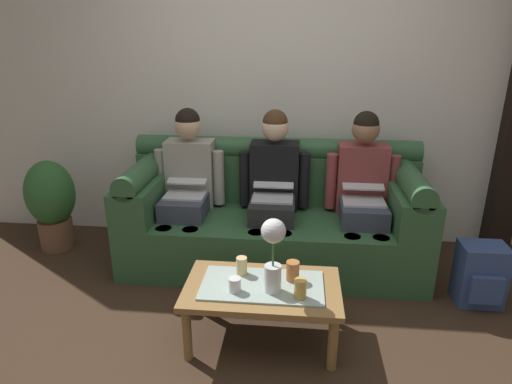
% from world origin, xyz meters
% --- Properties ---
extents(ground_plane, '(14.00, 14.00, 0.00)m').
position_xyz_m(ground_plane, '(0.00, 0.00, 0.00)').
color(ground_plane, '#382619').
extents(back_wall_patterned, '(6.00, 0.12, 2.90)m').
position_xyz_m(back_wall_patterned, '(0.00, 1.70, 1.45)').
color(back_wall_patterned, silver).
rests_on(back_wall_patterned, ground_plane).
extents(couch, '(2.31, 0.88, 0.96)m').
position_xyz_m(couch, '(0.00, 1.17, 0.37)').
color(couch, '#2D5633').
rests_on(couch, ground_plane).
extents(person_left, '(0.56, 0.67, 1.22)m').
position_xyz_m(person_left, '(-0.68, 1.17, 0.66)').
color(person_left, '#383D4C').
rests_on(person_left, ground_plane).
extents(person_middle, '(0.56, 0.67, 1.22)m').
position_xyz_m(person_middle, '(0.00, 1.17, 0.66)').
color(person_middle, '#232326').
rests_on(person_middle, ground_plane).
extents(person_right, '(0.56, 0.67, 1.22)m').
position_xyz_m(person_right, '(0.68, 1.17, 0.66)').
color(person_right, '#383D4C').
rests_on(person_right, ground_plane).
extents(coffee_table, '(0.92, 0.54, 0.38)m').
position_xyz_m(coffee_table, '(0.00, 0.15, 0.32)').
color(coffee_table, olive).
rests_on(coffee_table, ground_plane).
extents(flower_vase, '(0.14, 0.14, 0.45)m').
position_xyz_m(flower_vase, '(0.06, 0.09, 0.65)').
color(flower_vase, silver).
rests_on(flower_vase, coffee_table).
extents(cup_near_left, '(0.07, 0.07, 0.08)m').
position_xyz_m(cup_near_left, '(-0.15, 0.07, 0.42)').
color(cup_near_left, silver).
rests_on(cup_near_left, coffee_table).
extents(cup_near_right, '(0.08, 0.08, 0.12)m').
position_xyz_m(cup_near_right, '(0.18, 0.22, 0.44)').
color(cup_near_right, '#B26633').
rests_on(cup_near_right, coffee_table).
extents(cup_far_center, '(0.07, 0.07, 0.11)m').
position_xyz_m(cup_far_center, '(0.22, 0.04, 0.44)').
color(cup_far_center, gold).
rests_on(cup_far_center, coffee_table).
extents(cup_far_left, '(0.07, 0.07, 0.11)m').
position_xyz_m(cup_far_left, '(-0.14, 0.26, 0.44)').
color(cup_far_left, '#DBB77A').
rests_on(cup_far_left, coffee_table).
extents(backpack_right, '(0.30, 0.27, 0.43)m').
position_xyz_m(backpack_right, '(1.45, 0.69, 0.21)').
color(backpack_right, '#33477A').
rests_on(backpack_right, ground_plane).
extents(potted_plant, '(0.40, 0.40, 0.78)m').
position_xyz_m(potted_plant, '(-1.88, 1.20, 0.43)').
color(potted_plant, brown).
rests_on(potted_plant, ground_plane).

